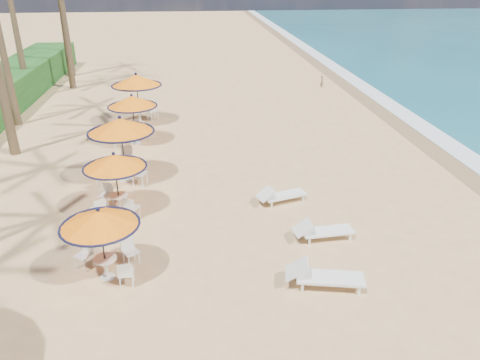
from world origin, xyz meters
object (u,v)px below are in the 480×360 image
at_px(station_4, 138,85).
at_px(lounger_mid, 322,230).
at_px(lounger_far, 280,195).
at_px(lounger_near, 322,276).
at_px(station_2, 121,134).
at_px(station_1, 114,169).
at_px(station_0, 102,226).
at_px(station_3, 131,108).

height_order(station_4, lounger_mid, station_4).
bearing_deg(station_4, lounger_far, -60.28).
relative_size(lounger_near, lounger_far, 1.13).
bearing_deg(lounger_near, station_2, 140.25).
relative_size(station_1, lounger_mid, 1.16).
bearing_deg(lounger_near, station_0, -178.71).
distance_m(station_2, lounger_far, 6.34).
distance_m(station_0, station_4, 13.59).
xyz_separation_m(station_0, station_2, (-0.23, 6.26, 0.35)).
bearing_deg(station_1, lounger_mid, -20.92).
relative_size(station_2, station_4, 0.97).
relative_size(station_2, lounger_mid, 1.39).
distance_m(station_1, station_3, 6.79).
xyz_separation_m(station_1, station_4, (-0.08, 9.93, 0.46)).
bearing_deg(station_2, station_0, -87.87).
relative_size(station_3, station_4, 0.88).
relative_size(station_0, station_4, 0.79).
bearing_deg(station_2, lounger_far, -24.17).
bearing_deg(station_3, lounger_far, -49.76).
height_order(station_1, lounger_near, station_1).
xyz_separation_m(station_0, station_1, (-0.17, 3.65, 0.03)).
xyz_separation_m(lounger_near, lounger_mid, (0.60, 2.26, -0.03)).
xyz_separation_m(station_4, lounger_near, (5.81, -14.61, -1.70)).
bearing_deg(lounger_far, station_0, -162.34).
xyz_separation_m(station_1, lounger_mid, (6.33, -2.42, -1.28)).
relative_size(station_0, station_1, 0.98).
distance_m(station_2, lounger_mid, 8.29).
height_order(station_2, lounger_mid, station_2).
relative_size(station_0, lounger_near, 1.01).
relative_size(station_1, station_3, 0.92).
distance_m(station_2, station_3, 4.18).
distance_m(station_0, lounger_near, 5.78).
distance_m(station_0, station_3, 10.44).
xyz_separation_m(station_1, station_3, (-0.12, 6.79, 0.14)).
bearing_deg(station_0, lounger_near, -10.51).
relative_size(lounger_mid, lounger_far, 1.01).
bearing_deg(station_1, station_0, -87.30).
height_order(station_3, lounger_near, station_3).
relative_size(station_0, station_2, 0.82).
height_order(station_0, station_3, station_3).
distance_m(station_2, station_4, 7.32).
xyz_separation_m(station_3, station_4, (0.04, 3.15, 0.32)).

